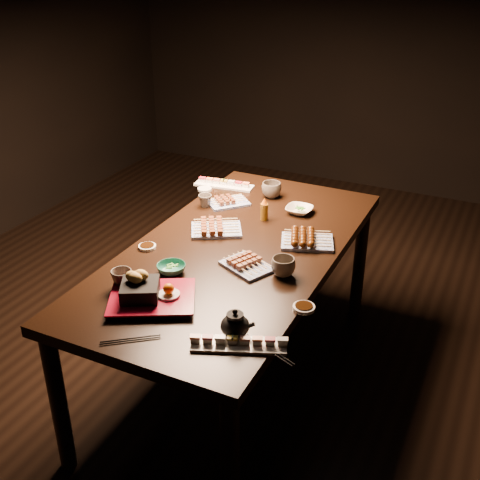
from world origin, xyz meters
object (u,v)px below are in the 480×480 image
sushi_platter_far (224,183)px  teacup_mid_right (283,267)px  teacup_far_right (271,190)px  tempura_tray (151,289)px  teacup_near_left (122,279)px  condiment_bottle (264,209)px  yakitori_plate_right (247,262)px  dining_table (236,316)px  teacup_far_left (205,201)px  teapot (235,323)px  edamame_bowl_cream (299,210)px  yakitori_plate_center (216,226)px  sushi_platter_near (239,341)px  yakitori_plate_left (228,199)px  edamame_bowl_green (171,269)px

sushi_platter_far → teacup_mid_right: size_ratio=3.28×
teacup_far_right → tempura_tray: bearing=-90.5°
teacup_near_left → condiment_bottle: 0.89m
yakitori_plate_right → teacup_mid_right: (0.16, 0.01, 0.01)m
dining_table → teacup_near_left: bearing=-128.3°
tempura_tray → teacup_near_left: size_ratio=3.86×
sushi_platter_far → tempura_tray: (0.30, -1.20, 0.04)m
teacup_far_left → teapot: teapot is taller
edamame_bowl_cream → teacup_near_left: 1.08m
teacup_mid_right → dining_table: bearing=155.8°
yakitori_plate_center → teacup_mid_right: (0.45, -0.25, 0.01)m
edamame_bowl_cream → tempura_tray: (-0.22, -1.04, 0.04)m
sushi_platter_near → yakitori_plate_right: yakitori_plate_right is taller
teacup_near_left → yakitori_plate_center: bearing=80.4°
yakitori_plate_left → teacup_mid_right: bearing=-93.6°
edamame_bowl_cream → teapot: size_ratio=1.09×
yakitori_plate_right → teacup_mid_right: bearing=28.0°
sushi_platter_near → teacup_mid_right: (-0.05, 0.53, 0.02)m
yakitori_plate_left → tempura_tray: 1.00m
sushi_platter_near → condiment_bottle: size_ratio=2.83×
yakitori_plate_right → edamame_bowl_green: yakitori_plate_right is taller
dining_table → yakitori_plate_right: bearing=-58.6°
yakitori_plate_center → teacup_far_right: (0.07, 0.51, 0.01)m
sushi_platter_near → teacup_far_left: bearing=101.8°
dining_table → teacup_far_left: size_ratio=25.12×
sushi_platter_far → tempura_tray: bearing=96.5°
tempura_tray → edamame_bowl_cream: bearing=49.9°
dining_table → yakitori_plate_right: (0.13, -0.14, 0.40)m
tempura_tray → teacup_far_right: (0.01, 1.18, -0.02)m
teacup_mid_right → teacup_far_right: teacup_far_right is taller
dining_table → sushi_platter_far: 0.86m
teacup_far_right → condiment_bottle: bearing=-74.0°
yakitori_plate_right → teacup_far_right: teacup_far_right is taller
yakitori_plate_right → teacup_mid_right: 0.17m
sushi_platter_far → edamame_bowl_cream: sushi_platter_far is taller
edamame_bowl_green → edamame_bowl_cream: (0.28, 0.81, -0.00)m
sushi_platter_far → teapot: size_ratio=2.68×
edamame_bowl_cream → teacup_far_left: 0.50m
sushi_platter_far → teacup_mid_right: (0.68, -0.78, 0.02)m
teapot → sushi_platter_far: bearing=103.0°
tempura_tray → teapot: tempura_tray is taller
edamame_bowl_cream → tempura_tray: bearing=-102.1°
edamame_bowl_cream → teacup_near_left: teacup_near_left is taller
teacup_far_right → teapot: teapot is taller
yakitori_plate_left → teacup_far_right: size_ratio=1.93×
sushi_platter_far → yakitori_plate_right: yakitori_plate_right is taller
sushi_platter_far → tempura_tray: 1.24m
edamame_bowl_cream → teacup_mid_right: 0.65m
edamame_bowl_cream → condiment_bottle: 0.21m
teapot → yakitori_plate_center: bearing=106.6°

